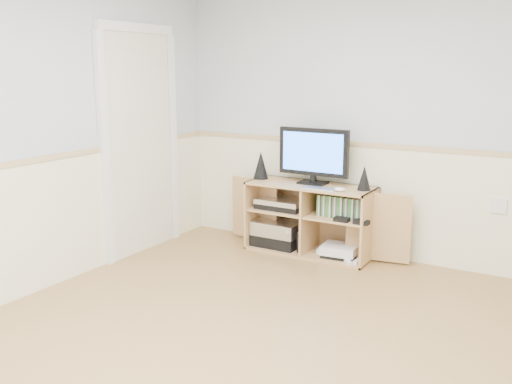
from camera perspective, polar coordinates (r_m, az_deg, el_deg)
room at (r=3.25m, az=-0.16°, el=3.83°), size 4.04×4.54×2.54m
media_cabinet at (r=5.34m, az=5.66°, el=-2.51°), size 1.83×0.44×0.65m
monitor at (r=5.22m, az=5.77°, el=3.82°), size 0.67×0.18×0.51m
speaker_left at (r=5.46m, az=0.49°, el=2.72°), size 0.14×0.14×0.27m
speaker_right at (r=5.04m, az=10.77°, el=1.38°), size 0.12×0.12×0.22m
keyboard at (r=5.04m, az=6.30°, el=0.36°), size 0.30×0.14×0.01m
mouse at (r=4.96m, az=8.36°, el=0.25°), size 0.10×0.08×0.04m
av_components at (r=5.46m, az=2.38°, el=-3.36°), size 0.52×0.33×0.47m
game_consoles at (r=5.25m, az=8.29°, el=-5.85°), size 0.46×0.30×0.11m
game_cases at (r=5.12m, az=8.52°, el=-1.47°), size 0.42×0.13×0.19m
wall_outlet at (r=5.03m, az=23.12°, el=-1.26°), size 0.12×0.03×0.12m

